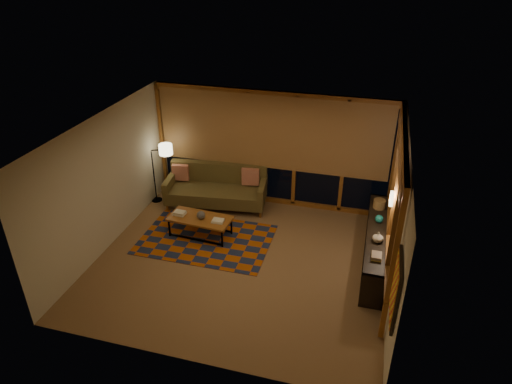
% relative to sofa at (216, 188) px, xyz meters
% --- Properties ---
extents(floor, '(5.50, 5.00, 0.01)m').
position_rel_sofa_xyz_m(floor, '(1.18, -1.91, -0.47)').
color(floor, '#926541').
rests_on(floor, ground).
extents(ceiling, '(5.50, 5.00, 0.01)m').
position_rel_sofa_xyz_m(ceiling, '(1.18, -1.91, 2.23)').
color(ceiling, beige).
rests_on(ceiling, walls).
extents(walls, '(5.51, 5.01, 2.70)m').
position_rel_sofa_xyz_m(walls, '(1.18, -1.91, 0.88)').
color(walls, beige).
rests_on(walls, floor).
extents(window_wall_back, '(5.30, 0.16, 2.60)m').
position_rel_sofa_xyz_m(window_wall_back, '(1.18, 0.52, 0.88)').
color(window_wall_back, '#945F21').
rests_on(window_wall_back, walls).
extents(window_wall_right, '(0.16, 3.70, 2.60)m').
position_rel_sofa_xyz_m(window_wall_right, '(3.86, -1.31, 0.88)').
color(window_wall_right, '#945F21').
rests_on(window_wall_right, walls).
extents(wall_art, '(0.06, 0.74, 0.94)m').
position_rel_sofa_xyz_m(wall_art, '(3.89, -3.76, 0.98)').
color(wall_art, red).
rests_on(wall_art, walls).
extents(wall_sconce, '(0.12, 0.18, 0.22)m').
position_rel_sofa_xyz_m(wall_sconce, '(3.80, -1.46, 1.08)').
color(wall_sconce, '#F7E9B6').
rests_on(wall_sconce, walls).
extents(sofa, '(2.38, 1.20, 0.93)m').
position_rel_sofa_xyz_m(sofa, '(0.00, 0.00, 0.00)').
color(sofa, brown).
rests_on(sofa, floor).
extents(pillow_left, '(0.40, 0.18, 0.38)m').
position_rel_sofa_xyz_m(pillow_left, '(-0.91, 0.10, 0.19)').
color(pillow_left, '#B01806').
rests_on(pillow_left, sofa).
extents(pillow_right, '(0.42, 0.21, 0.40)m').
position_rel_sofa_xyz_m(pillow_right, '(0.73, 0.33, 0.20)').
color(pillow_right, '#B01806').
rests_on(pillow_right, sofa).
extents(area_rug, '(2.69, 1.80, 0.01)m').
position_rel_sofa_xyz_m(area_rug, '(0.25, -1.39, -0.46)').
color(area_rug, '#A4470D').
rests_on(area_rug, floor).
extents(coffee_table, '(1.35, 0.69, 0.44)m').
position_rel_sofa_xyz_m(coffee_table, '(0.09, -1.26, -0.25)').
color(coffee_table, '#945F21').
rests_on(coffee_table, floor).
extents(book_stack_a, '(0.27, 0.22, 0.08)m').
position_rel_sofa_xyz_m(book_stack_a, '(-0.36, -1.27, 0.01)').
color(book_stack_a, beige).
rests_on(book_stack_a, coffee_table).
extents(book_stack_b, '(0.24, 0.19, 0.05)m').
position_rel_sofa_xyz_m(book_stack_b, '(0.51, -1.32, -0.01)').
color(book_stack_b, beige).
rests_on(book_stack_b, coffee_table).
extents(ceramic_pot, '(0.23, 0.23, 0.18)m').
position_rel_sofa_xyz_m(ceramic_pot, '(0.13, -1.29, 0.06)').
color(ceramic_pot, black).
rests_on(ceramic_pot, coffee_table).
extents(floor_lamp, '(0.56, 0.49, 1.43)m').
position_rel_sofa_xyz_m(floor_lamp, '(-1.48, -0.14, 0.25)').
color(floor_lamp, black).
rests_on(floor_lamp, floor).
extents(bookshelf, '(0.40, 2.81, 0.70)m').
position_rel_sofa_xyz_m(bookshelf, '(3.67, -1.18, -0.12)').
color(bookshelf, black).
rests_on(bookshelf, floor).
extents(basket, '(0.27, 0.27, 0.18)m').
position_rel_sofa_xyz_m(basket, '(3.65, -0.34, 0.33)').
color(basket, '#A77D3C').
rests_on(basket, bookshelf).
extents(teal_bowl, '(0.19, 0.19, 0.16)m').
position_rel_sofa_xyz_m(teal_bowl, '(3.67, -0.90, 0.31)').
color(teal_bowl, '#1A8072').
rests_on(teal_bowl, bookshelf).
extents(vase, '(0.21, 0.21, 0.20)m').
position_rel_sofa_xyz_m(vase, '(3.67, -1.58, 0.34)').
color(vase, '#C3B599').
rests_on(vase, bookshelf).
extents(shelf_book_stack, '(0.18, 0.23, 0.06)m').
position_rel_sofa_xyz_m(shelf_book_stack, '(3.67, -2.08, 0.27)').
color(shelf_book_stack, beige).
rests_on(shelf_book_stack, bookshelf).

